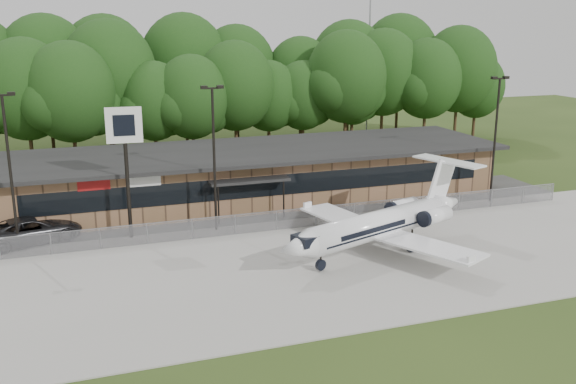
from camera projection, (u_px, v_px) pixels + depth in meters
name	position (u px, v px, depth m)	size (l,w,h in m)	color
ground	(388.00, 318.00, 32.04)	(160.00, 160.00, 0.00)	#2C4117
apron	(327.00, 263.00, 39.33)	(64.00, 18.00, 0.08)	#9E9B93
parking_lot	(271.00, 212.00, 49.84)	(50.00, 9.00, 0.06)	#383835
terminal	(254.00, 173.00, 53.34)	(41.00, 11.65, 4.30)	#855F42
fence	(290.00, 219.00, 45.54)	(46.00, 0.04, 1.52)	gray
treeline	(207.00, 88.00, 68.47)	(72.00, 12.00, 15.00)	black
radio_mast	(369.00, 37.00, 79.62)	(0.20, 0.20, 25.00)	gray
light_pole_left	(9.00, 161.00, 39.88)	(1.55, 0.30, 10.23)	black
light_pole_mid	(214.00, 148.00, 43.99)	(1.55, 0.30, 10.23)	black
light_pole_right	(496.00, 130.00, 51.26)	(1.55, 0.30, 10.23)	black
business_jet	(383.00, 224.00, 40.66)	(15.71, 14.06, 5.36)	white
suv	(32.00, 230.00, 42.78)	(2.98, 6.46, 1.79)	#303033
pole_sign	(125.00, 139.00, 42.17)	(2.37, 0.41, 8.99)	black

